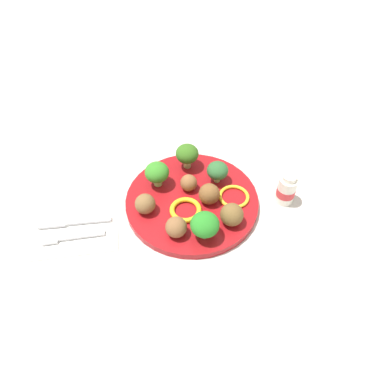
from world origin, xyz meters
The scene contains 17 objects.
ground_plane centered at (0.00, 0.00, 0.00)m, with size 4.00×4.00×0.00m, color beige.
plate centered at (0.00, 0.00, 0.01)m, with size 0.28×0.28×0.02m, color maroon.
broccoli_floret_center centered at (0.06, -0.06, 0.05)m, with size 0.05×0.05×0.06m.
broccoli_floret_front_right centered at (0.00, 0.10, 0.05)m, with size 0.06×0.06×0.06m.
broccoli_floret_front_left centered at (-0.01, -0.10, 0.05)m, with size 0.05×0.05×0.06m.
broccoli_floret_back_right centered at (-0.07, -0.04, 0.05)m, with size 0.05×0.05×0.05m.
meatball_far_rim centered at (0.10, 0.01, 0.04)m, with size 0.04×0.04×0.04m, color brown.
meatball_near_rim centered at (0.00, -0.03, 0.03)m, with size 0.04×0.04×0.04m, color brown.
meatball_mid_right centered at (-0.06, 0.08, 0.04)m, with size 0.05×0.05×0.05m, color brown.
meatball_center centered at (-0.03, 0.02, 0.04)m, with size 0.04×0.04×0.04m, color brown.
meatball_mid_left centered at (0.05, 0.08, 0.04)m, with size 0.04×0.04×0.04m, color brown.
pepper_ring_front_left centered at (-0.09, 0.02, 0.02)m, with size 0.07×0.07×0.01m, color yellow.
pepper_ring_mid_right centered at (0.02, 0.03, 0.02)m, with size 0.07×0.07×0.01m, color yellow.
napkin centered at (0.24, 0.01, 0.00)m, with size 0.17×0.12×0.01m, color white.
fork centered at (0.25, 0.03, 0.01)m, with size 0.12×0.03×0.01m.
knife centered at (0.25, 0.00, 0.01)m, with size 0.15×0.03×0.01m.
yogurt_bottle centered at (-0.19, 0.04, 0.03)m, with size 0.04×0.04×0.07m.
Camera 1 is at (0.12, 0.49, 0.59)m, focal length 33.85 mm.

